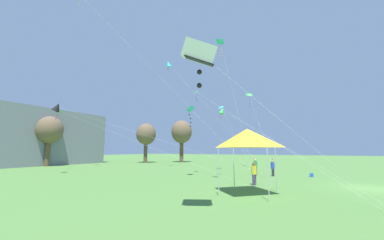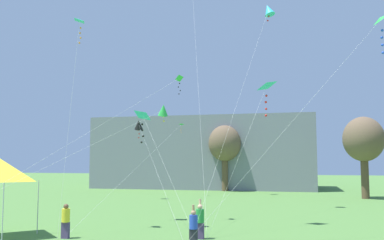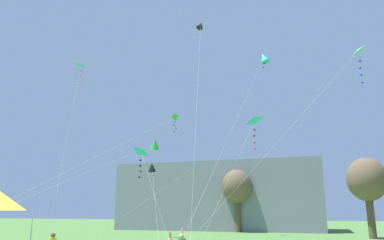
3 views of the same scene
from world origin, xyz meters
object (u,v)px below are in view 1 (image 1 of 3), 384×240
at_px(kite_white_box_9, 199,53).
at_px(cooler_box, 312,175).
at_px(kite_green_diamond_0, 222,111).
at_px(festival_tent, 247,138).
at_px(kite_cyan_delta_6, 190,110).
at_px(kite_green_delta_8, 198,94).
at_px(kite_cyan_diamond_7, 168,64).
at_px(kite_cyan_delta_10, 221,108).
at_px(person_yellow_shirt, 254,173).
at_px(kite_green_delta_1, 67,114).
at_px(kite_green_delta_3, 249,95).
at_px(kite_black_diamond_4, 57,107).
at_px(kite_cyan_delta_5, 220,44).
at_px(person_green_shirt, 255,166).
at_px(person_blue_shirt, 273,167).

bearing_deg(kite_white_box_9, cooler_box, -11.99).
height_order(kite_green_diamond_0, kite_white_box_9, kite_white_box_9).
xyz_separation_m(festival_tent, kite_cyan_delta_6, (5.33, 7.38, 3.40)).
distance_m(festival_tent, kite_green_delta_8, 12.07).
relative_size(kite_cyan_diamond_7, kite_cyan_delta_10, 1.92).
xyz_separation_m(kite_green_diamond_0, kite_cyan_delta_6, (-2.26, 2.74, -0.08)).
height_order(person_yellow_shirt, kite_cyan_delta_10, kite_cyan_delta_10).
height_order(kite_green_delta_1, kite_green_delta_3, kite_green_delta_3).
distance_m(kite_green_delta_1, kite_green_delta_8, 18.64).
bearing_deg(cooler_box, kite_cyan_diamond_7, 85.93).
relative_size(person_yellow_shirt, kite_black_diamond_4, 0.08).
xyz_separation_m(kite_black_diamond_4, kite_cyan_delta_5, (3.35, -18.93, 4.48)).
relative_size(festival_tent, kite_cyan_diamond_7, 0.24).
xyz_separation_m(cooler_box, person_green_shirt, (-1.48, 5.35, 0.80)).
distance_m(festival_tent, kite_white_box_9, 6.85).
xyz_separation_m(kite_cyan_delta_6, kite_cyan_delta_10, (8.23, -0.19, 1.64)).
distance_m(person_yellow_shirt, kite_white_box_9, 11.30).
relative_size(kite_cyan_delta_6, kite_cyan_diamond_7, 0.43).
relative_size(kite_green_diamond_0, kite_black_diamond_4, 0.54).
bearing_deg(kite_green_delta_3, kite_cyan_diamond_7, 119.98).
height_order(person_blue_shirt, kite_cyan_delta_5, kite_cyan_delta_5).
distance_m(kite_cyan_delta_5, kite_cyan_delta_6, 7.31).
distance_m(person_green_shirt, kite_black_diamond_4, 23.56).
bearing_deg(kite_green_delta_8, person_blue_shirt, -67.42).
distance_m(kite_cyan_delta_5, kite_green_delta_8, 7.13).
xyz_separation_m(festival_tent, person_green_shirt, (10.45, 2.02, -2.53)).
bearing_deg(kite_green_delta_1, person_green_shirt, -72.02).
relative_size(kite_green_diamond_0, kite_white_box_9, 1.52).
distance_m(person_blue_shirt, kite_cyan_delta_10, 10.76).
bearing_deg(person_blue_shirt, kite_cyan_delta_10, -149.17).
distance_m(cooler_box, kite_green_delta_8, 14.83).
height_order(kite_cyan_diamond_7, kite_white_box_9, kite_cyan_diamond_7).
height_order(person_green_shirt, kite_green_delta_3, kite_green_delta_3).
bearing_deg(person_yellow_shirt, cooler_box, 25.74).
bearing_deg(kite_green_delta_1, kite_cyan_delta_5, -89.76).
xyz_separation_m(kite_green_diamond_0, kite_green_delta_8, (-0.10, 2.89, 2.26)).
relative_size(kite_white_box_9, kite_cyan_delta_10, 0.87).
bearing_deg(kite_cyan_delta_6, cooler_box, -58.37).
bearing_deg(kite_green_delta_8, kite_cyan_diamond_7, 55.89).
distance_m(person_green_shirt, kite_white_box_9, 17.46).
relative_size(person_blue_shirt, kite_cyan_delta_10, 0.21).
height_order(person_green_shirt, kite_green_diamond_0, kite_green_diamond_0).
bearing_deg(kite_cyan_delta_5, kite_green_delta_3, 6.33).
relative_size(kite_cyan_delta_5, kite_green_delta_8, 0.86).
height_order(kite_green_delta_3, kite_black_diamond_4, kite_green_delta_3).
bearing_deg(person_green_shirt, kite_cyan_delta_10, -54.24).
relative_size(person_yellow_shirt, person_green_shirt, 0.87).
xyz_separation_m(kite_green_delta_3, kite_cyan_delta_5, (-16.96, -1.88, 0.64)).
bearing_deg(kite_cyan_delta_5, kite_black_diamond_4, 100.05).
bearing_deg(kite_cyan_diamond_7, person_yellow_shirt, -121.74).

